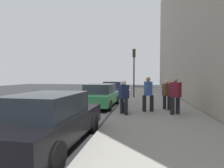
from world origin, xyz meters
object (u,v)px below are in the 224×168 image
pedestrian_blue_coat (148,93)px  parked_car_black (51,119)px  traffic_light_pole (134,65)px  rolling_suitcase (125,107)px  parked_car_green (101,95)px  parked_car_navy (114,89)px  pedestrian_navy_coat (124,96)px  pedestrian_burgundy_coat (175,95)px  pedestrian_brown_coat (167,94)px

pedestrian_blue_coat → parked_car_black: bearing=149.1°
traffic_light_pole → rolling_suitcase: (-6.63, 0.16, -2.62)m
parked_car_green → pedestrian_blue_coat: (-1.78, -2.96, 0.36)m
parked_car_navy → pedestrian_navy_coat: (-8.56, -1.82, 0.27)m
parked_car_green → rolling_suitcase: bearing=-140.3°
pedestrian_blue_coat → parked_car_navy: bearing=21.5°
rolling_suitcase → parked_car_navy: bearing=12.8°
traffic_light_pole → rolling_suitcase: traffic_light_pole is taller
pedestrian_burgundy_coat → pedestrian_blue_coat: size_ratio=0.99×
parked_car_navy → pedestrian_navy_coat: size_ratio=2.72×
parked_car_navy → pedestrian_blue_coat: bearing=-158.5°
pedestrian_brown_coat → rolling_suitcase: bearing=115.8°
parked_car_navy → rolling_suitcase: parked_car_navy is taller
pedestrian_burgundy_coat → traffic_light_pole: size_ratio=0.42×
parked_car_green → pedestrian_brown_coat: bearing=-104.9°
parked_car_black → pedestrian_brown_coat: 6.81m
pedestrian_burgundy_coat → rolling_suitcase: 2.57m
parked_car_black → pedestrian_blue_coat: 5.65m
rolling_suitcase → pedestrian_burgundy_coat: bearing=-93.0°
pedestrian_navy_coat → pedestrian_blue_coat: 1.49m
pedestrian_navy_coat → parked_car_black: bearing=156.5°
pedestrian_burgundy_coat → pedestrian_brown_coat: pedestrian_burgundy_coat is taller
pedestrian_navy_coat → pedestrian_burgundy_coat: bearing=-80.6°
parked_car_navy → rolling_suitcase: size_ratio=5.22×
pedestrian_burgundy_coat → rolling_suitcase: (0.13, 2.46, -0.70)m
pedestrian_navy_coat → pedestrian_blue_coat: bearing=-52.6°
traffic_light_pole → rolling_suitcase: size_ratio=4.96×
traffic_light_pole → pedestrian_brown_coat: bearing=-159.6°
parked_car_black → parked_car_navy: 12.49m
pedestrian_brown_coat → traffic_light_pole: bearing=20.4°
parked_car_green → parked_car_black: bearing=-179.4°
pedestrian_brown_coat → pedestrian_navy_coat: size_ratio=1.00×
pedestrian_blue_coat → pedestrian_brown_coat: bearing=-55.7°
parked_car_black → pedestrian_brown_coat: (5.55, -3.94, 0.27)m
pedestrian_burgundy_coat → pedestrian_brown_coat: bearing=11.0°
parked_car_black → pedestrian_navy_coat: (3.93, -1.71, 0.27)m
parked_car_green → rolling_suitcase: size_ratio=5.09×
parked_car_green → rolling_suitcase: (-2.14, -1.78, -0.36)m
pedestrian_brown_coat → parked_car_navy: bearing=30.3°
parked_car_green → pedestrian_burgundy_coat: 4.83m
traffic_light_pole → parked_car_navy: bearing=55.2°
pedestrian_burgundy_coat → pedestrian_blue_coat: pedestrian_blue_coat is taller
pedestrian_burgundy_coat → parked_car_navy: bearing=27.8°
pedestrian_blue_coat → traffic_light_pole: (6.27, 1.02, 1.91)m
parked_car_black → traffic_light_pole: traffic_light_pole is taller
parked_car_navy → pedestrian_brown_coat: pedestrian_brown_coat is taller
parked_car_navy → rolling_suitcase: (-8.02, -1.83, -0.36)m
pedestrian_burgundy_coat → pedestrian_blue_coat: 1.37m
parked_car_green → pedestrian_burgundy_coat: size_ratio=2.44×
parked_car_black → traffic_light_pole: 11.49m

